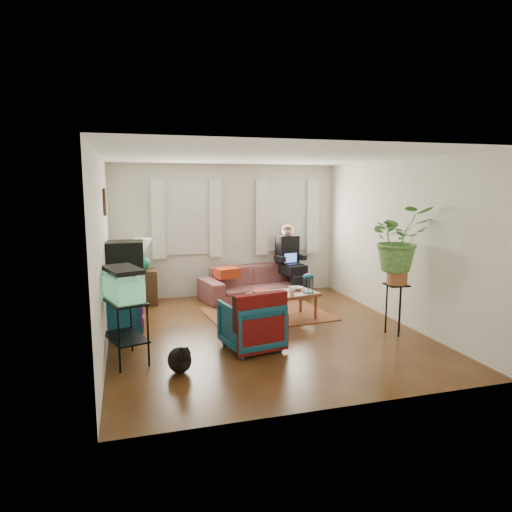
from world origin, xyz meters
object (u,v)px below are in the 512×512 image
object	(u,v)px
sofa	(256,277)
aquarium_stand	(125,331)
plant_stand	(395,309)
armchair	(251,322)
dresser	(126,302)
coffee_table	(283,306)
side_table	(145,287)

from	to	relation	value
sofa	aquarium_stand	size ratio (longest dim) A/B	2.71
sofa	aquarium_stand	distance (m)	3.66
sofa	aquarium_stand	xyz separation A→B (m)	(-2.47, -2.70, -0.02)
sofa	plant_stand	distance (m)	3.03
armchair	aquarium_stand	bearing A→B (deg)	-10.94
dresser	coffee_table	size ratio (longest dim) A/B	0.89
dresser	plant_stand	xyz separation A→B (m)	(3.84, -1.31, -0.06)
dresser	armchair	bearing A→B (deg)	-36.17
side_table	coffee_table	size ratio (longest dim) A/B	0.59
aquarium_stand	armchair	distance (m)	1.63
aquarium_stand	sofa	bearing A→B (deg)	29.99
coffee_table	armchair	bearing A→B (deg)	-138.30
dresser	aquarium_stand	bearing A→B (deg)	-87.77
side_table	plant_stand	size ratio (longest dim) A/B	0.85
aquarium_stand	plant_stand	distance (m)	3.85
side_table	coffee_table	world-z (taller)	side_table
side_table	dresser	distance (m)	1.52
sofa	dresser	size ratio (longest dim) A/B	2.19
plant_stand	armchair	bearing A→B (deg)	179.96
side_table	plant_stand	xyz separation A→B (m)	(3.50, -2.79, 0.06)
sofa	coffee_table	distance (m)	1.58
sofa	coffee_table	world-z (taller)	sofa
coffee_table	plant_stand	world-z (taller)	plant_stand
dresser	plant_stand	bearing A→B (deg)	-16.16
armchair	plant_stand	xyz separation A→B (m)	(2.22, -0.00, 0.01)
sofa	dresser	bearing A→B (deg)	-161.72
sofa	coffee_table	size ratio (longest dim) A/B	1.95
aquarium_stand	coffee_table	size ratio (longest dim) A/B	0.72
dresser	armchair	distance (m)	2.09
side_table	armchair	bearing A→B (deg)	-65.26
sofa	side_table	xyz separation A→B (m)	(-2.12, 0.09, -0.10)
dresser	coffee_table	world-z (taller)	dresser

